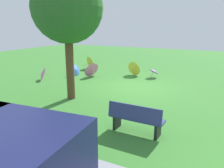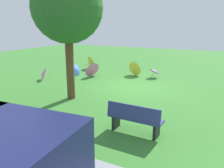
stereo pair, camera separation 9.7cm
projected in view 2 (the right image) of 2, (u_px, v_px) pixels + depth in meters
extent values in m
plane|color=#387A2D|center=(135.00, 88.00, 11.45)|extent=(40.00, 40.00, 0.00)
cylinder|color=black|center=(63.00, 167.00, 4.43)|extent=(0.77, 0.28, 0.76)
cube|color=navy|center=(136.00, 118.00, 6.58)|extent=(1.61, 0.51, 0.05)
cube|color=navy|center=(133.00, 113.00, 6.35)|extent=(1.60, 0.17, 0.45)
cube|color=black|center=(116.00, 121.00, 6.94)|extent=(0.09, 0.41, 0.45)
cube|color=black|center=(157.00, 130.00, 6.33)|extent=(0.09, 0.41, 0.45)
cylinder|color=brown|center=(70.00, 65.00, 9.47)|extent=(0.33, 0.33, 2.87)
sphere|color=#286023|center=(67.00, 7.00, 8.90)|extent=(2.81, 2.81, 2.81)
cylinder|color=tan|center=(73.00, 71.00, 14.24)|extent=(0.41, 0.12, 0.19)
cone|color=#4C8CE5|center=(76.00, 70.00, 14.05)|extent=(0.58, 0.84, 0.75)
sphere|color=tan|center=(76.00, 70.00, 14.00)|extent=(0.05, 0.05, 0.05)
cylinder|color=tan|center=(87.00, 64.00, 16.10)|extent=(0.32, 0.55, 0.20)
cone|color=yellow|center=(92.00, 62.00, 16.29)|extent=(1.01, 0.82, 0.93)
sphere|color=tan|center=(93.00, 62.00, 16.33)|extent=(0.05, 0.06, 0.04)
cylinder|color=tan|center=(132.00, 70.00, 13.93)|extent=(0.17, 0.51, 0.17)
cone|color=yellow|center=(136.00, 68.00, 14.16)|extent=(0.97, 0.65, 0.91)
sphere|color=tan|center=(137.00, 68.00, 14.22)|extent=(0.05, 0.05, 0.04)
cylinder|color=tan|center=(153.00, 75.00, 13.53)|extent=(0.17, 0.19, 0.36)
cone|color=purple|center=(155.00, 71.00, 13.53)|extent=(0.84, 0.84, 0.42)
sphere|color=tan|center=(155.00, 70.00, 13.52)|extent=(0.06, 0.06, 0.05)
cylinder|color=tan|center=(95.00, 73.00, 13.64)|extent=(0.49, 0.23, 0.28)
cone|color=pink|center=(92.00, 69.00, 13.84)|extent=(0.89, 1.09, 0.91)
sphere|color=tan|center=(91.00, 68.00, 13.88)|extent=(0.06, 0.05, 0.05)
cylinder|color=tan|center=(48.00, 75.00, 13.12)|extent=(0.31, 0.38, 0.21)
cone|color=pink|center=(43.00, 74.00, 12.99)|extent=(0.81, 0.76, 0.72)
sphere|color=tan|center=(42.00, 73.00, 12.96)|extent=(0.06, 0.06, 0.05)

